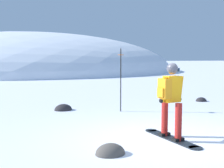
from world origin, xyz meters
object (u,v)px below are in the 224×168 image
Objects in this scene: piste_marker_near at (121,75)px; rock_dark at (63,110)px; rock_mid at (201,101)px; snowboarder_main at (171,99)px; rock_small at (110,154)px.

rock_dark is (-1.74, 1.02, -1.24)m from piste_marker_near.
piste_marker_near is 4.55× the size of rock_mid.
snowboarder_main reaches higher than rock_mid.
piste_marker_near is 3.52× the size of rock_dark.
snowboarder_main is 6.24m from rock_mid.
snowboarder_main is at bearing -97.35° from piste_marker_near.
rock_mid is at bearing 9.46° from piste_marker_near.
snowboarder_main is at bearing -137.61° from rock_mid.
rock_dark reaches higher than rock_small.
rock_dark is at bearing 176.73° from rock_mid.
piste_marker_near is at bearing -30.37° from rock_dark.
rock_small is (-0.34, -4.88, 0.00)m from rock_dark.
rock_mid is (5.85, -0.33, 0.00)m from rock_dark.
rock_dark is at bearing 85.99° from rock_small.
snowboarder_main is at bearing 13.12° from rock_small.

